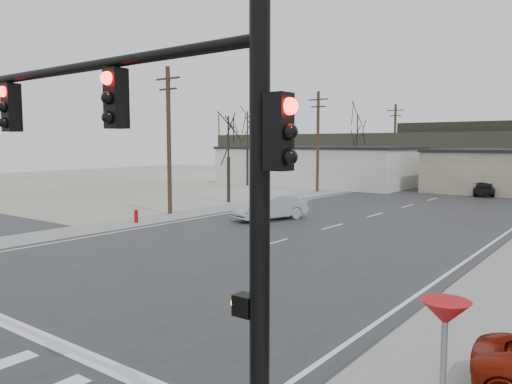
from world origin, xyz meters
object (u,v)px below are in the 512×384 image
fire_hydrant (136,216)px  car_far_a (484,188)px  car_far_b (464,173)px  sedan_crossing (270,207)px  traffic_signal_mast (162,155)px

fire_hydrant → car_far_a: bearing=66.7°
car_far_a → car_far_b: bearing=-82.8°
sedan_crossing → car_far_b: 48.22m
traffic_signal_mast → sedan_crossing: size_ratio=1.84×
traffic_signal_mast → car_far_a: size_ratio=1.95×
fire_hydrant → sedan_crossing: size_ratio=0.18×
fire_hydrant → sedan_crossing: sedan_crossing is taller
traffic_signal_mast → fire_hydrant: size_ratio=10.29×
fire_hydrant → car_far_a: 32.84m
traffic_signal_mast → fire_hydrant: 23.39m
sedan_crossing → car_far_a: size_ratio=1.06×
traffic_signal_mast → car_far_a: bearing=96.5°
traffic_signal_mast → fire_hydrant: traffic_signal_mast is taller
traffic_signal_mast → car_far_b: (-13.13, 68.42, -3.90)m
car_far_b → traffic_signal_mast: bearing=-68.6°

